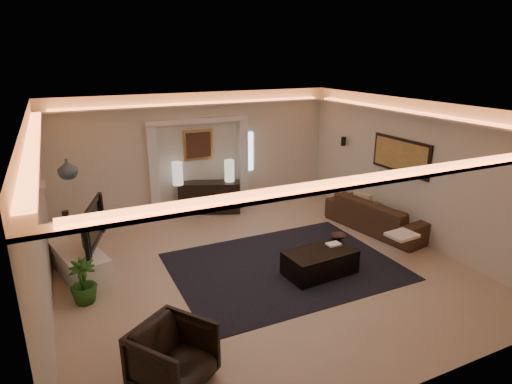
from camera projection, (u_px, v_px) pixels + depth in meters
name	position (u px, v px, depth m)	size (l,w,h in m)	color
floor	(260.00, 266.00, 7.97)	(7.00, 7.00, 0.00)	tan
ceiling	(261.00, 109.00, 7.08)	(7.00, 7.00, 0.00)	white
wall_back	(198.00, 153.00, 10.53)	(7.00, 7.00, 0.00)	beige
wall_front	(405.00, 284.00, 4.51)	(7.00, 7.00, 0.00)	beige
wall_left	(39.00, 224.00, 6.10)	(7.00, 7.00, 0.00)	beige
wall_right	(411.00, 170.00, 8.95)	(7.00, 7.00, 0.00)	beige
cove_soffit	(261.00, 126.00, 7.16)	(7.00, 7.00, 0.04)	silver
daylight_slit	(249.00, 152.00, 11.10)	(0.25, 0.03, 1.00)	white
area_rug	(284.00, 266.00, 7.96)	(4.00, 3.00, 0.01)	black
pilaster_left	(153.00, 173.00, 10.09)	(0.22, 0.20, 2.20)	silver
pilaster_right	(243.00, 163.00, 11.02)	(0.22, 0.20, 2.20)	silver
alcove_header	(198.00, 121.00, 10.20)	(2.52, 0.20, 0.12)	silver
painting_frame	(198.00, 145.00, 10.45)	(0.74, 0.04, 0.74)	tan
painting_canvas	(199.00, 145.00, 10.42)	(0.62, 0.02, 0.62)	#4C2D1E
art_panel_frame	(401.00, 156.00, 9.12)	(0.04, 1.64, 0.74)	black
art_panel_gold	(400.00, 156.00, 9.11)	(0.02, 1.50, 0.62)	tan
wall_sconce	(343.00, 141.00, 10.72)	(0.12, 0.12, 0.22)	black
wall_niche	(42.00, 185.00, 7.26)	(0.10, 0.55, 0.04)	silver
console	(210.00, 197.00, 10.59)	(1.49, 0.47, 0.75)	#2E2317
lamp_left	(177.00, 172.00, 10.18)	(0.25, 0.25, 0.55)	beige
lamp_right	(229.00, 169.00, 10.47)	(0.24, 0.24, 0.53)	beige
media_ledge	(71.00, 253.00, 8.00)	(0.63, 2.53, 0.47)	white
tv	(86.00, 225.00, 7.66)	(0.18, 1.36, 0.78)	black
figurine	(66.00, 219.00, 8.50)	(0.13, 0.13, 0.35)	black
ginger_jar	(67.00, 169.00, 7.49)	(0.34, 0.34, 0.35)	#4E6270
plant	(83.00, 282.00, 6.70)	(0.41, 0.41, 0.72)	#214D16
sofa	(378.00, 215.00, 9.54)	(0.94, 2.42, 0.71)	#40291A
throw_blanket	(402.00, 235.00, 7.98)	(0.52, 0.43, 0.06)	white
throw_pillow	(362.00, 202.00, 9.75)	(0.13, 0.42, 0.42)	tan
coffee_table	(320.00, 263.00, 7.64)	(1.26, 0.68, 0.47)	black
bowl	(338.00, 238.00, 8.12)	(0.28, 0.28, 0.07)	#36231D
magazine	(333.00, 246.00, 7.83)	(0.25, 0.18, 0.03)	white
armchair	(173.00, 356.00, 5.02)	(0.81, 0.84, 0.76)	black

